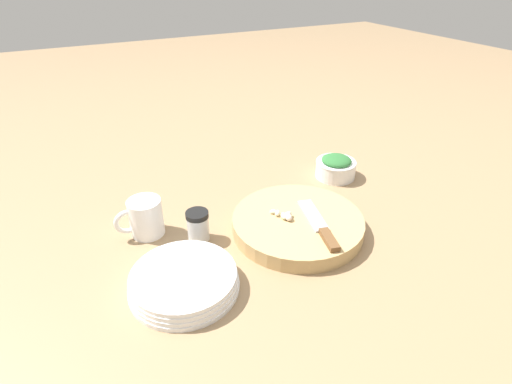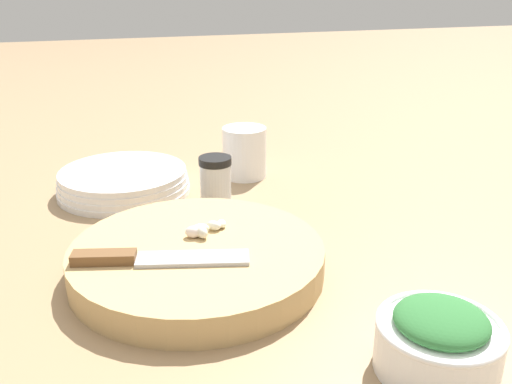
{
  "view_description": "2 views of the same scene",
  "coord_description": "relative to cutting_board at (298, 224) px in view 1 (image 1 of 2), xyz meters",
  "views": [
    {
      "loc": [
        -0.36,
        -0.76,
        0.58
      ],
      "look_at": [
        0.02,
        -0.01,
        0.07
      ],
      "focal_mm": 28.0,
      "sensor_mm": 36.0,
      "label": 1
    },
    {
      "loc": [
        0.7,
        -0.22,
        0.36
      ],
      "look_at": [
        0.02,
        -0.02,
        0.08
      ],
      "focal_mm": 40.0,
      "sensor_mm": 36.0,
      "label": 2
    }
  ],
  "objects": [
    {
      "name": "coffee_mug",
      "position": [
        -0.33,
        0.15,
        0.03
      ],
      "size": [
        0.11,
        0.08,
        0.09
      ],
      "color": "white",
      "rests_on": "ground_plane"
    },
    {
      "name": "cutting_board",
      "position": [
        0.0,
        0.0,
        0.0
      ],
      "size": [
        0.31,
        0.31,
        0.04
      ],
      "color": "tan",
      "rests_on": "ground_plane"
    },
    {
      "name": "spice_jar",
      "position": [
        -0.22,
        0.08,
        0.02
      ],
      "size": [
        0.05,
        0.05,
        0.07
      ],
      "color": "silver",
      "rests_on": "ground_plane"
    },
    {
      "name": "garlic_cloves",
      "position": [
        -0.03,
        0.01,
        0.03
      ],
      "size": [
        0.04,
        0.06,
        0.02
      ],
      "color": "#EEECC6",
      "rests_on": "cutting_board"
    },
    {
      "name": "chef_knife",
      "position": [
        0.02,
        -0.06,
        0.02
      ],
      "size": [
        0.08,
        0.2,
        0.01
      ],
      "rotation": [
        0.0,
        0.0,
        6.04
      ],
      "color": "brown",
      "rests_on": "cutting_board"
    },
    {
      "name": "herb_bowl",
      "position": [
        0.24,
        0.18,
        0.01
      ],
      "size": [
        0.12,
        0.12,
        0.07
      ],
      "color": "white",
      "rests_on": "ground_plane"
    },
    {
      "name": "ground_plane",
      "position": [
        -0.08,
        0.11,
        -0.02
      ],
      "size": [
        5.0,
        5.0,
        0.0
      ],
      "primitive_type": "plane",
      "color": "#997A56"
    },
    {
      "name": "plate_stack",
      "position": [
        -0.3,
        -0.06,
        0.0
      ],
      "size": [
        0.22,
        0.22,
        0.04
      ],
      "color": "white",
      "rests_on": "ground_plane"
    }
  ]
}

